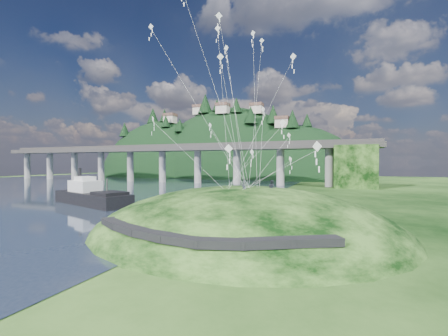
% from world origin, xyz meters
% --- Properties ---
extents(ground, '(320.00, 320.00, 0.00)m').
position_xyz_m(ground, '(0.00, 0.00, 0.00)').
color(ground, black).
rests_on(ground, ground).
extents(water, '(240.00, 240.00, 0.00)m').
position_xyz_m(water, '(-72.00, 30.00, 0.01)').
color(water, '#28344B').
rests_on(water, ground).
extents(grass_hill, '(36.00, 32.00, 13.00)m').
position_xyz_m(grass_hill, '(8.00, 2.00, -1.50)').
color(grass_hill, black).
rests_on(grass_hill, ground).
extents(footpath, '(22.29, 5.84, 0.83)m').
position_xyz_m(footpath, '(7.46, -9.74, 2.08)').
color(footpath, black).
rests_on(footpath, ground).
extents(bridge, '(160.00, 11.00, 15.00)m').
position_xyz_m(bridge, '(-26.46, 70.07, 9.70)').
color(bridge, '#2D2B2B').
rests_on(bridge, ground).
extents(far_ridge, '(153.00, 70.00, 94.50)m').
position_xyz_m(far_ridge, '(-43.58, 122.17, -7.44)').
color(far_ridge, black).
rests_on(far_ridge, ground).
extents(work_barge, '(19.76, 10.72, 6.68)m').
position_xyz_m(work_barge, '(-24.47, 11.58, 1.67)').
color(work_barge, black).
rests_on(work_barge, ground).
extents(wooden_dock, '(12.12, 6.06, 0.87)m').
position_xyz_m(wooden_dock, '(-3.57, 6.87, 0.38)').
color(wooden_dock, '#322514').
rests_on(wooden_dock, ground).
extents(kite_flyers, '(3.21, 3.44, 1.76)m').
position_xyz_m(kite_flyers, '(10.54, 1.77, 5.76)').
color(kite_flyers, '#23272F').
rests_on(kite_flyers, ground).
extents(kite_swarm, '(19.07, 17.71, 20.70)m').
position_xyz_m(kite_swarm, '(6.90, 4.46, 17.19)').
color(kite_swarm, silver).
rests_on(kite_swarm, ground).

